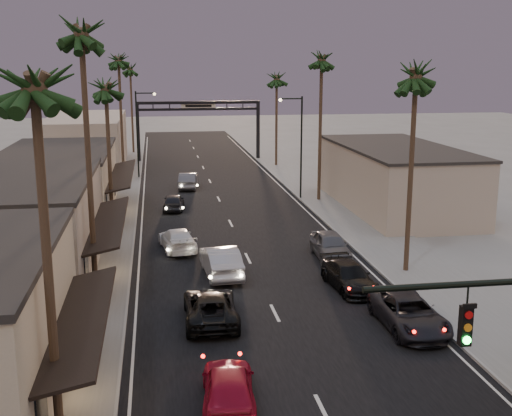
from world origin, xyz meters
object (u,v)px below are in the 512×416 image
object	(u,v)px
arch	(199,115)
palm_ra	(416,69)
oncoming_pickup	(210,307)
palm_la	(33,73)
palm_lc	(105,82)
curbside_black	(349,276)
palm_rc	(277,75)
palm_far	(130,66)
streetlight_right	(298,139)
oncoming_red	(229,387)
palm_ld	(118,56)
palm_rb	(322,55)
oncoming_silver	(221,261)
palm_lb	(81,26)
curbside_near	(409,313)
streetlight_left	(140,127)

from	to	relation	value
arch	palm_ra	size ratio (longest dim) A/B	1.15
arch	oncoming_pickup	world-z (taller)	arch
oncoming_pickup	palm_la	bearing A→B (deg)	61.34
palm_lc	curbside_black	world-z (taller)	palm_lc
palm_rc	curbside_black	xyz separation A→B (m)	(-4.08, -42.24, -9.78)
palm_far	oncoming_pickup	bearing A→B (deg)	-85.04
streetlight_right	oncoming_red	world-z (taller)	streetlight_right
curbside_black	oncoming_pickup	bearing A→B (deg)	-161.78
palm_ld	palm_la	bearing A→B (deg)	-90.00
streetlight_right	palm_ld	world-z (taller)	palm_ld
palm_rb	curbside_black	bearing A→B (deg)	-100.40
palm_la	oncoming_silver	size ratio (longest dim) A/B	2.58
arch	palm_ra	bearing A→B (deg)	-79.41
palm_lb	oncoming_pickup	distance (m)	14.24
arch	palm_rc	bearing A→B (deg)	-34.89
curbside_near	streetlight_right	bearing A→B (deg)	87.20
oncoming_silver	curbside_near	size ratio (longest dim) A/B	0.98
palm_ra	oncoming_silver	xyz separation A→B (m)	(-10.56, 1.08, -10.60)
streetlight_left	curbside_black	world-z (taller)	streetlight_left
streetlight_right	palm_lb	xyz separation A→B (m)	(-15.52, -23.00, 8.06)
oncoming_red	streetlight_right	bearing A→B (deg)	-101.46
streetlight_right	palm_ld	distance (m)	19.78
streetlight_right	palm_ld	bearing A→B (deg)	147.21
arch	palm_ld	size ratio (longest dim) A/B	1.07
palm_lc	oncoming_pickup	world-z (taller)	palm_lc
streetlight_right	curbside_near	xyz separation A→B (m)	(-1.30, -28.74, -4.60)
palm_ra	palm_rc	world-z (taller)	palm_ra
oncoming_silver	curbside_near	xyz separation A→B (m)	(7.59, -8.82, -0.11)
palm_rb	oncoming_silver	distance (m)	24.57
palm_rc	curbside_black	distance (m)	43.55
palm_rb	oncoming_silver	world-z (taller)	palm_rb
streetlight_left	palm_ra	size ratio (longest dim) A/B	0.68
streetlight_left	palm_lb	bearing A→B (deg)	-92.67
streetlight_left	curbside_black	distance (m)	38.28
palm_ld	palm_ra	world-z (taller)	palm_ld
streetlight_left	curbside_black	xyz separation A→B (m)	(11.44, -36.24, -4.64)
oncoming_silver	oncoming_pickup	bearing A→B (deg)	76.02
palm_lb	palm_ld	distance (m)	33.01
streetlight_right	palm_far	world-z (taller)	palm_far
palm_la	palm_ra	distance (m)	22.82
palm_ld	oncoming_red	world-z (taller)	palm_ld
streetlight_right	palm_lb	distance (m)	28.89
palm_la	palm_ra	bearing A→B (deg)	41.09
streetlight_right	palm_rb	distance (m)	7.35
arch	oncoming_pickup	size ratio (longest dim) A/B	2.95
curbside_black	streetlight_right	bearing A→B (deg)	79.04
palm_lb	palm_ra	bearing A→B (deg)	6.63
palm_lc	oncoming_red	xyz separation A→B (m)	(5.41, -25.25, -9.70)
palm_ra	palm_far	size ratio (longest dim) A/B	1.00
palm_ra	oncoming_red	bearing A→B (deg)	-131.66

